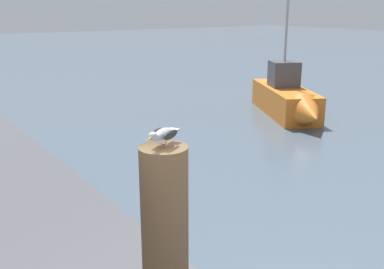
{
  "coord_description": "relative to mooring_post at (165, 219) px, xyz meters",
  "views": [
    {
      "loc": [
        1.43,
        -1.88,
        3.38
      ],
      "look_at": [
        -1.12,
        -0.08,
        2.48
      ],
      "focal_mm": 41.41,
      "sensor_mm": 36.0,
      "label": 1
    }
  ],
  "objects": [
    {
      "name": "boat_orange",
      "position": [
        -6.89,
        8.88,
        -1.32
      ],
      "size": [
        4.54,
        3.13,
        4.33
      ],
      "color": "orange",
      "rests_on": "ground_plane"
    },
    {
      "name": "seagull",
      "position": [
        0.0,
        -0.01,
        0.65
      ],
      "size": [
        0.23,
        0.37,
        0.14
      ],
      "color": "#C67260",
      "rests_on": "mooring_post"
    },
    {
      "name": "mooring_post",
      "position": [
        0.0,
        0.0,
        0.0
      ],
      "size": [
        0.36,
        0.36,
        1.13
      ],
      "primitive_type": "cylinder",
      "color": "#4C3823",
      "rests_on": "harbor_quay"
    }
  ]
}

